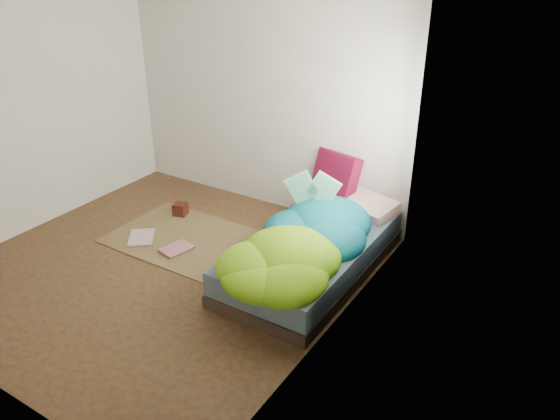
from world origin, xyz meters
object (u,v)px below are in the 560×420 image
object	(u,v)px
bed	(312,255)
open_book	(313,178)
wooden_box	(180,209)
floor_book_a	(129,238)
floor_book_b	(170,245)
pillow_magenta	(336,176)

from	to	relation	value
bed	open_book	world-z (taller)	open_book
wooden_box	floor_book_a	xyz separation A→B (m)	(-0.07, -0.71, -0.06)
floor_book_a	floor_book_b	distance (m)	0.47
bed	floor_book_b	world-z (taller)	bed
pillow_magenta	open_book	xyz separation A→B (m)	(0.07, -0.63, 0.22)
wooden_box	floor_book_a	world-z (taller)	wooden_box
pillow_magenta	wooden_box	xyz separation A→B (m)	(-1.58, -0.69, -0.51)
bed	pillow_magenta	size ratio (longest dim) A/B	4.05
bed	floor_book_a	world-z (taller)	bed
bed	wooden_box	size ratio (longest dim) A/B	14.63
pillow_magenta	floor_book_a	bearing A→B (deg)	-123.14
open_book	floor_book_a	size ratio (longest dim) A/B	1.23
bed	floor_book_a	xyz separation A→B (m)	(-1.88, -0.50, -0.14)
bed	open_book	bearing A→B (deg)	121.03
bed	floor_book_a	size ratio (longest dim) A/B	5.79
open_book	wooden_box	size ratio (longest dim) A/B	3.10
open_book	wooden_box	xyz separation A→B (m)	(-1.64, -0.06, -0.73)
bed	pillow_magenta	bearing A→B (deg)	104.46
pillow_magenta	open_book	distance (m)	0.67
pillow_magenta	open_book	bearing A→B (deg)	-67.31
pillow_magenta	open_book	size ratio (longest dim) A/B	1.17
bed	open_book	xyz separation A→B (m)	(-0.16, 0.27, 0.64)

